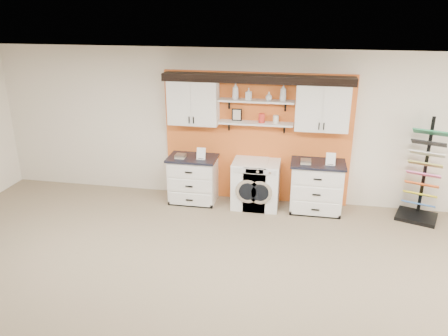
% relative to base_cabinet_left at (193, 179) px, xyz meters
% --- Properties ---
extents(ceiling, '(10.00, 10.00, 0.00)m').
position_rel_base_cabinet_left_xyz_m(ceiling, '(1.13, -3.64, 2.36)').
color(ceiling, white).
rests_on(ceiling, wall_back).
extents(wall_back, '(10.00, 0.00, 10.00)m').
position_rel_base_cabinet_left_xyz_m(wall_back, '(1.13, 0.36, 0.96)').
color(wall_back, beige).
rests_on(wall_back, floor).
extents(accent_panel, '(3.40, 0.07, 2.40)m').
position_rel_base_cabinet_left_xyz_m(accent_panel, '(1.13, 0.32, 0.76)').
color(accent_panel, orange).
rests_on(accent_panel, wall_back).
extents(upper_cabinet_left, '(0.90, 0.35, 0.84)m').
position_rel_base_cabinet_left_xyz_m(upper_cabinet_left, '(0.00, 0.15, 1.44)').
color(upper_cabinet_left, silver).
rests_on(upper_cabinet_left, wall_back).
extents(upper_cabinet_right, '(0.90, 0.35, 0.84)m').
position_rel_base_cabinet_left_xyz_m(upper_cabinet_right, '(2.26, 0.15, 1.44)').
color(upper_cabinet_right, silver).
rests_on(upper_cabinet_right, wall_back).
extents(shelf_lower, '(1.32, 0.28, 0.03)m').
position_rel_base_cabinet_left_xyz_m(shelf_lower, '(1.13, 0.16, 1.09)').
color(shelf_lower, silver).
rests_on(shelf_lower, wall_back).
extents(shelf_upper, '(1.32, 0.28, 0.03)m').
position_rel_base_cabinet_left_xyz_m(shelf_upper, '(1.13, 0.16, 1.49)').
color(shelf_upper, silver).
rests_on(shelf_upper, wall_back).
extents(crown_molding, '(3.30, 0.41, 0.13)m').
position_rel_base_cabinet_left_xyz_m(crown_molding, '(1.13, 0.17, 1.89)').
color(crown_molding, black).
rests_on(crown_molding, wall_back).
extents(picture_frame, '(0.18, 0.02, 0.22)m').
position_rel_base_cabinet_left_xyz_m(picture_frame, '(0.78, 0.21, 1.21)').
color(picture_frame, black).
rests_on(picture_frame, shelf_lower).
extents(canister_red, '(0.11, 0.11, 0.16)m').
position_rel_base_cabinet_left_xyz_m(canister_red, '(1.23, 0.16, 1.18)').
color(canister_red, red).
rests_on(canister_red, shelf_lower).
extents(canister_cream, '(0.10, 0.10, 0.14)m').
position_rel_base_cabinet_left_xyz_m(canister_cream, '(1.48, 0.16, 1.17)').
color(canister_cream, silver).
rests_on(canister_cream, shelf_lower).
extents(base_cabinet_left, '(0.90, 0.66, 0.88)m').
position_rel_base_cabinet_left_xyz_m(base_cabinet_left, '(0.00, 0.00, 0.00)').
color(base_cabinet_left, silver).
rests_on(base_cabinet_left, floor).
extents(base_cabinet_right, '(0.94, 0.66, 0.92)m').
position_rel_base_cabinet_left_xyz_m(base_cabinet_right, '(2.26, -0.00, 0.02)').
color(base_cabinet_right, silver).
rests_on(base_cabinet_right, floor).
extents(washer, '(0.62, 0.71, 0.87)m').
position_rel_base_cabinet_left_xyz_m(washer, '(1.07, -0.00, -0.01)').
color(washer, white).
rests_on(washer, floor).
extents(dryer, '(0.62, 0.71, 0.86)m').
position_rel_base_cabinet_left_xyz_m(dryer, '(1.29, -0.00, -0.01)').
color(dryer, white).
rests_on(dryer, floor).
extents(sample_rack, '(0.79, 0.72, 1.78)m').
position_rel_base_cabinet_left_xyz_m(sample_rack, '(4.01, 0.02, 0.11)').
color(sample_rack, black).
rests_on(sample_rack, floor).
extents(soap_bottle_a, '(0.15, 0.15, 0.29)m').
position_rel_base_cabinet_left_xyz_m(soap_bottle_a, '(0.76, 0.16, 1.65)').
color(soap_bottle_a, silver).
rests_on(soap_bottle_a, shelf_upper).
extents(soap_bottle_b, '(0.11, 0.11, 0.21)m').
position_rel_base_cabinet_left_xyz_m(soap_bottle_b, '(0.99, 0.16, 1.61)').
color(soap_bottle_b, silver).
rests_on(soap_bottle_b, shelf_upper).
extents(soap_bottle_c, '(0.14, 0.14, 0.15)m').
position_rel_base_cabinet_left_xyz_m(soap_bottle_c, '(1.34, 0.16, 1.58)').
color(soap_bottle_c, silver).
rests_on(soap_bottle_c, shelf_upper).
extents(soap_bottle_d, '(0.16, 0.16, 0.29)m').
position_rel_base_cabinet_left_xyz_m(soap_bottle_d, '(1.59, 0.16, 1.65)').
color(soap_bottle_d, silver).
rests_on(soap_bottle_d, shelf_upper).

